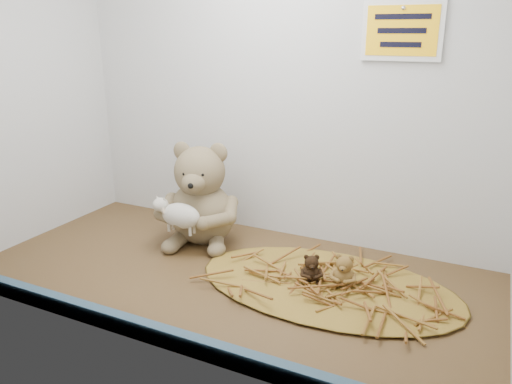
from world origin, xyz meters
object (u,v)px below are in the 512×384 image
at_px(main_teddy, 201,193).
at_px(toy_lamb, 181,216).
at_px(mini_teddy_tan, 344,269).
at_px(mini_teddy_brown, 311,267).

relative_size(main_teddy, toy_lamb, 1.98).
xyz_separation_m(mini_teddy_tan, mini_teddy_brown, (-0.07, -0.01, -0.00)).
bearing_deg(mini_teddy_brown, main_teddy, 136.38).
distance_m(toy_lamb, mini_teddy_tan, 0.43).
height_order(mini_teddy_tan, mini_teddy_brown, mini_teddy_tan).
bearing_deg(main_teddy, mini_teddy_tan, -29.71).
bearing_deg(mini_teddy_tan, main_teddy, 161.20).
distance_m(main_teddy, mini_teddy_tan, 0.45).
xyz_separation_m(main_teddy, mini_teddy_brown, (0.35, -0.11, -0.09)).
relative_size(toy_lamb, mini_teddy_brown, 2.13).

